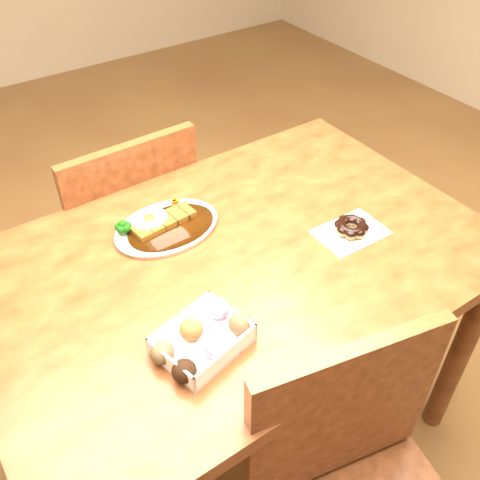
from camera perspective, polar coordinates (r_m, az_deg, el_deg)
ground at (r=1.84m, az=-0.20°, el=-19.12°), size 6.00×6.00×0.00m
table at (r=1.32m, az=-0.27°, el=-4.81°), size 1.20×0.80×0.75m
chair_far at (r=1.77m, az=-12.06°, el=0.62°), size 0.43×0.43×0.87m
katsu_curry_plate at (r=1.33m, az=-8.06°, el=1.58°), size 0.27×0.20×0.05m
donut_box at (r=1.05m, az=-4.03°, el=-10.46°), size 0.21×0.17×0.05m
pon_de_ring at (r=1.33m, az=11.79°, el=1.33°), size 0.17×0.12×0.03m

